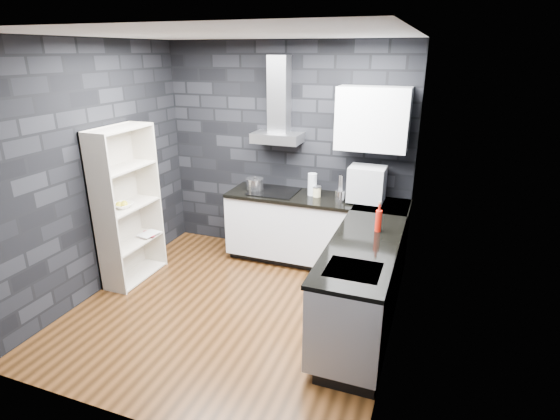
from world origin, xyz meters
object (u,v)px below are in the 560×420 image
Objects in this scene: pot at (255,184)px; red_bottle at (378,221)px; glass_vase at (312,184)px; storage_jar at (317,192)px; appliance_garage at (367,184)px; fruit_bowl at (122,205)px; bookshelf at (128,206)px; utensil_crock at (340,196)px.

red_bottle is at bearing -26.18° from pot.
storage_jar is at bearing -29.65° from glass_vase.
fruit_bowl is (-2.52, -1.16, -0.19)m from appliance_garage.
storage_jar is at bearing 11.15° from bookshelf.
pot is at bearing 153.82° from red_bottle.
utensil_crock reaches higher than pot.
red_bottle is (0.86, -0.83, 0.05)m from storage_jar.
glass_vase is at bearing 150.35° from storage_jar.
appliance_garage reaches higher than fruit_bowl.
bookshelf is (-1.86, -1.13, -0.14)m from glass_vase.
storage_jar is (0.81, 0.02, -0.02)m from pot.
appliance_garage reaches higher than glass_vase.
utensil_crock is 0.08× the size of bookshelf.
pot reaches higher than fruit_bowl.
storage_jar is 1.20m from red_bottle.
bookshelf is at bearing 90.00° from fruit_bowl.
appliance_garage is 1.88× the size of fruit_bowl.
bookshelf is at bearing -156.14° from utensil_crock.
utensil_crock is 2.48m from fruit_bowl.
pot is 0.52× the size of appliance_garage.
glass_vase is 1.26× the size of red_bottle.
red_bottle is at bearing -44.27° from storage_jar.
glass_vase is at bearing 13.04° from bookshelf.
pot is 1.12m from utensil_crock.
pot is at bearing 175.73° from utensil_crock.
appliance_garage is at bearing 4.84° from bookshelf.
glass_vase is at bearing 33.09° from fruit_bowl.
pot is 0.74m from glass_vase.
red_bottle is 0.12× the size of bookshelf.
utensil_crock is 0.92m from red_bottle.
utensil_crock is at bearing -4.27° from pot.
utensil_crock is 0.65× the size of fruit_bowl.
pot is at bearing 45.81° from fruit_bowl.
bookshelf is 8.33× the size of fruit_bowl.
bookshelf is 0.09m from fruit_bowl.
pot is 0.81m from storage_jar.
red_bottle is at bearing -53.21° from utensil_crock.
storage_jar is 0.28× the size of appliance_garage.
appliance_garage reaches higher than red_bottle.
pot is 0.98× the size of fruit_bowl.
fruit_bowl is at bearing -154.44° from utensil_crock.
bookshelf reaches higher than fruit_bowl.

